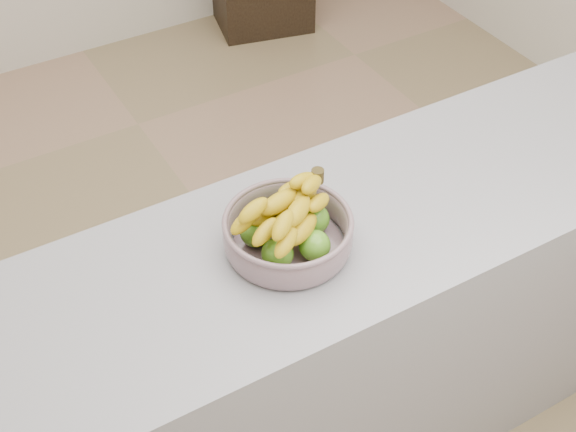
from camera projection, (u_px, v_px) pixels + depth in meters
ground at (265, 292)px, 3.01m from camera, size 4.00×4.00×0.00m
counter at (366, 325)px, 2.31m from camera, size 2.00×0.60×0.90m
fruit_bowl at (288, 230)px, 1.87m from camera, size 0.31×0.31×0.16m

